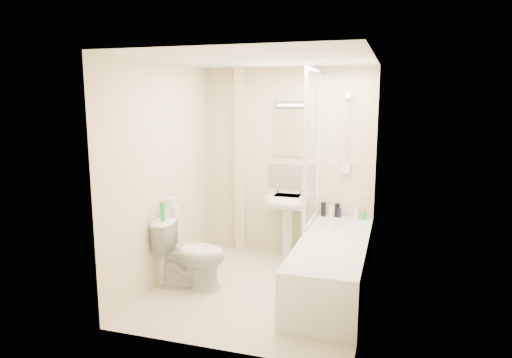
% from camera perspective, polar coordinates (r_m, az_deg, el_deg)
% --- Properties ---
extents(floor, '(2.50, 2.50, 0.00)m').
position_cam_1_polar(floor, '(5.04, 0.43, -13.53)').
color(floor, beige).
rests_on(floor, ground).
extents(wall_back, '(2.20, 0.02, 2.40)m').
position_cam_1_polar(wall_back, '(5.88, 3.96, 2.07)').
color(wall_back, beige).
rests_on(wall_back, ground).
extents(wall_left, '(0.02, 2.50, 2.40)m').
position_cam_1_polar(wall_left, '(5.11, -11.45, 0.66)').
color(wall_left, beige).
rests_on(wall_left, ground).
extents(wall_right, '(0.02, 2.50, 2.40)m').
position_cam_1_polar(wall_right, '(4.50, 13.98, -0.71)').
color(wall_right, beige).
rests_on(wall_right, ground).
extents(ceiling, '(2.20, 2.50, 0.02)m').
position_cam_1_polar(ceiling, '(4.63, 0.47, 14.80)').
color(ceiling, white).
rests_on(ceiling, wall_back).
extents(tile_back, '(0.70, 0.01, 1.75)m').
position_cam_1_polar(tile_back, '(5.72, 11.31, 3.94)').
color(tile_back, beige).
rests_on(tile_back, wall_back).
extents(tile_right, '(0.01, 2.10, 1.75)m').
position_cam_1_polar(tile_right, '(4.66, 14.09, 2.46)').
color(tile_right, beige).
rests_on(tile_right, wall_right).
extents(pipe_boxing, '(0.12, 0.12, 2.40)m').
position_cam_1_polar(pipe_boxing, '(6.00, -1.95, 2.25)').
color(pipe_boxing, beige).
rests_on(pipe_boxing, ground).
extents(splashback, '(0.60, 0.02, 0.30)m').
position_cam_1_polar(splashback, '(5.89, 4.39, 0.40)').
color(splashback, beige).
rests_on(splashback, wall_back).
extents(mirror, '(0.46, 0.01, 0.60)m').
position_cam_1_polar(mirror, '(5.82, 4.46, 5.74)').
color(mirror, white).
rests_on(mirror, wall_back).
extents(strip_light, '(0.42, 0.07, 0.07)m').
position_cam_1_polar(strip_light, '(5.78, 4.46, 9.39)').
color(strip_light, silver).
rests_on(strip_light, wall_back).
extents(bathtub, '(0.70, 2.10, 0.55)m').
position_cam_1_polar(bathtub, '(4.97, 9.56, -10.44)').
color(bathtub, white).
rests_on(bathtub, ground).
extents(shower_screen, '(0.04, 0.92, 1.80)m').
position_cam_1_polar(shower_screen, '(5.33, 7.07, 3.89)').
color(shower_screen, white).
rests_on(shower_screen, bathtub).
extents(shower_fixture, '(0.10, 0.16, 0.99)m').
position_cam_1_polar(shower_fixture, '(5.66, 11.29, 5.11)').
color(shower_fixture, white).
rests_on(shower_fixture, wall_back).
extents(pedestal_sink, '(0.48, 0.46, 0.93)m').
position_cam_1_polar(pedestal_sink, '(5.75, 3.84, -3.69)').
color(pedestal_sink, white).
rests_on(pedestal_sink, ground).
extents(bottle_black_a, '(0.06, 0.06, 0.18)m').
position_cam_1_polar(bottle_black_a, '(5.81, 8.42, -3.75)').
color(bottle_black_a, black).
rests_on(bottle_black_a, bathtub).
extents(bottle_white_a, '(0.06, 0.06, 0.14)m').
position_cam_1_polar(bottle_white_a, '(5.80, 9.40, -3.99)').
color(bottle_white_a, white).
rests_on(bottle_white_a, bathtub).
extents(bottle_black_b, '(0.06, 0.06, 0.18)m').
position_cam_1_polar(bottle_black_b, '(5.79, 10.11, -3.87)').
color(bottle_black_b, black).
rests_on(bottle_black_b, bathtub).
extents(bottle_blue, '(0.05, 0.05, 0.12)m').
position_cam_1_polar(bottle_blue, '(5.79, 10.35, -4.17)').
color(bottle_blue, '#121651').
rests_on(bottle_blue, bathtub).
extents(bottle_white_b, '(0.06, 0.06, 0.14)m').
position_cam_1_polar(bottle_white_b, '(5.77, 12.47, -4.19)').
color(bottle_white_b, white).
rests_on(bottle_white_b, bathtub).
extents(bottle_green, '(0.06, 0.06, 0.10)m').
position_cam_1_polar(bottle_green, '(5.77, 13.33, -4.44)').
color(bottle_green, green).
rests_on(bottle_green, bathtub).
extents(toilet, '(0.58, 0.83, 0.75)m').
position_cam_1_polar(toilet, '(5.00, -8.15, -9.20)').
color(toilet, white).
rests_on(toilet, ground).
extents(toilet_roll_lower, '(0.10, 0.10, 0.10)m').
position_cam_1_polar(toilet_roll_lower, '(5.06, -10.13, -4.01)').
color(toilet_roll_lower, white).
rests_on(toilet_roll_lower, toilet).
extents(toilet_roll_upper, '(0.12, 0.12, 0.11)m').
position_cam_1_polar(toilet_roll_upper, '(5.03, -10.75, -2.91)').
color(toilet_roll_upper, white).
rests_on(toilet_roll_upper, toilet_roll_lower).
extents(green_bottle, '(0.05, 0.05, 0.20)m').
position_cam_1_polar(green_bottle, '(4.86, -11.59, -4.03)').
color(green_bottle, green).
rests_on(green_bottle, toilet).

